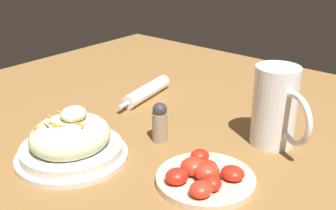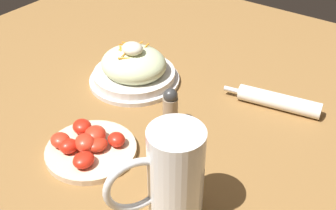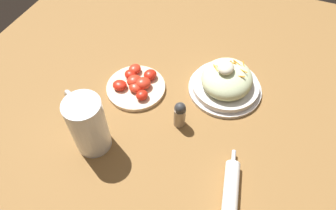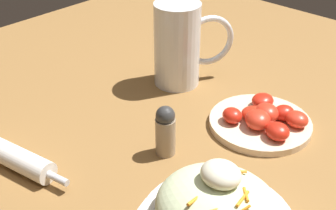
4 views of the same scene
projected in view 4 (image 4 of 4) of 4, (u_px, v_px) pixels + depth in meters
The scene contains 5 objects.
ground_plane at pixel (193, 161), 0.70m from camera, with size 1.43×1.43×0.00m, color olive.
beer_mug at pixel (179, 49), 0.88m from camera, with size 0.11×0.15×0.17m.
napkin_roll at pixel (7, 154), 0.69m from camera, with size 0.22×0.07×0.04m.
tomato_plate at pixel (263, 120), 0.77m from camera, with size 0.18×0.18×0.04m.
salt_shaker at pixel (165, 130), 0.70m from camera, with size 0.03×0.03×0.09m.
Camera 4 is at (0.34, -0.43, 0.45)m, focal length 48.04 mm.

